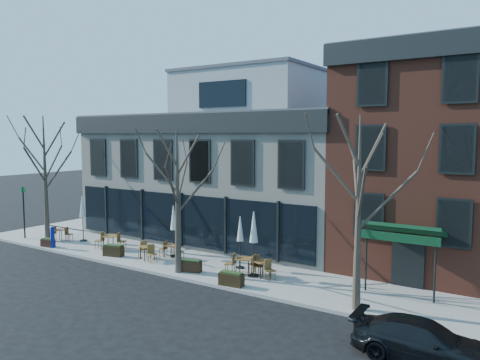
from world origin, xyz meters
The scene contains 25 objects.
ground centered at (0.00, 0.00, 0.00)m, with size 120.00×120.00×0.00m, color black.
sidewalk_front centered at (3.25, -2.15, 0.07)m, with size 33.50×4.70×0.15m, color gray.
sidewalk_side centered at (-11.25, 6.00, 0.07)m, with size 4.50×12.00×0.15m, color gray.
corner_building centered at (0.07, 5.07, 4.72)m, with size 18.39×10.39×11.10m.
red_brick_building centered at (13.00, 4.98, 5.64)m, with size 8.20×11.78×11.18m.
tree_corner centered at (-8.49, -3.20, 4.25)m, with size 3.93×3.98×7.92m.
tree_mid centered at (3.01, -3.90, 3.79)m, with size 3.50×3.55×7.04m.
tree_right centered at (12.01, -3.90, 4.02)m, with size 3.72×3.77×7.48m.
sign_pole centered at (-10.50, -3.50, 2.07)m, with size 0.50×0.10×3.40m.
parked_sedan centered at (15.03, -6.57, 0.62)m, with size 1.74×4.28×1.24m, color black.
call_box centered at (-6.60, -4.17, 0.85)m, with size 0.28×0.26×1.33m.
cafe_set_0 centered at (-7.94, -2.64, 0.60)m, with size 1.70×0.91×0.87m.
cafe_set_1 centered at (-3.43, -2.50, 0.66)m, with size 1.92×1.17×1.00m.
cafe_set_2 centered at (0.08, -3.05, 0.63)m, with size 1.80×1.07×0.93m.
cafe_set_3 centered at (0.88, -2.00, 0.59)m, with size 1.63×0.66×0.86m.
cafe_set_4 centered at (5.94, -2.50, 0.67)m, with size 1.95×1.01×1.00m.
cafe_set_5 centered at (6.82, -2.29, 0.63)m, with size 1.81×1.13×0.94m.
umbrella_0 centered at (-6.58, -1.96, 2.22)m, with size 0.47×0.47×2.93m.
umbrella_2 centered at (0.83, -1.73, 2.18)m, with size 0.46×0.46×2.87m.
umbrella_3 centered at (5.15, -1.62, 2.02)m, with size 0.42×0.42×2.65m.
umbrella_4 centered at (6.45, -2.44, 2.36)m, with size 0.50×0.50×3.13m.
planter_0 centered at (-7.10, -4.15, 0.40)m, with size 0.94×0.47×0.51m.
planter_1 centered at (-2.07, -3.50, 0.47)m, with size 1.22×0.72×0.64m.
planter_2 centered at (3.46, -3.50, 0.44)m, with size 1.14×0.73×0.59m.
planter_3 centered at (6.35, -4.19, 0.46)m, with size 1.16×0.55×0.63m.
Camera 1 is at (17.82, -21.08, 6.85)m, focal length 35.00 mm.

